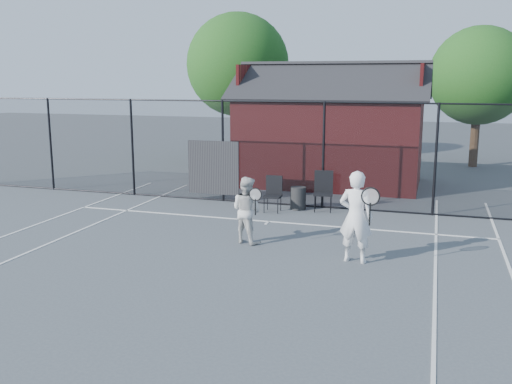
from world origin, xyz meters
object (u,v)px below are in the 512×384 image
(player_front, at_px, (356,217))
(chair_right, at_px, (323,192))
(player_back, at_px, (247,210))
(chair_left, at_px, (273,195))
(clubhouse, at_px, (331,137))
(waste_bin, at_px, (298,198))

(player_front, relative_size, chair_right, 1.71)
(player_back, height_order, chair_left, player_back)
(clubhouse, xyz_separation_m, chair_left, (-0.71, -4.90, -1.13))
(chair_right, relative_size, waste_bin, 1.70)
(waste_bin, bearing_deg, player_back, -95.45)
(clubhouse, relative_size, chair_left, 6.78)
(player_front, relative_size, waste_bin, 2.91)
(chair_right, bearing_deg, clubhouse, 89.15)
(player_front, xyz_separation_m, chair_right, (-1.46, 4.20, -0.39))
(chair_right, height_order, waste_bin, chair_right)
(clubhouse, bearing_deg, chair_left, -98.28)
(player_front, height_order, chair_right, player_front)
(chair_left, distance_m, waste_bin, 0.80)
(clubhouse, height_order, player_front, clubhouse)
(clubhouse, distance_m, player_front, 8.86)
(chair_right, bearing_deg, waste_bin, 171.43)
(chair_left, bearing_deg, player_back, -87.64)
(clubhouse, xyz_separation_m, chair_right, (0.60, -4.40, -1.07))
(chair_left, distance_m, chair_right, 1.40)
(player_front, xyz_separation_m, player_back, (-2.50, 0.65, -0.18))
(player_front, xyz_separation_m, chair_left, (-2.76, 3.70, -0.45))
(player_back, xyz_separation_m, chair_left, (-0.27, 3.05, -0.27))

